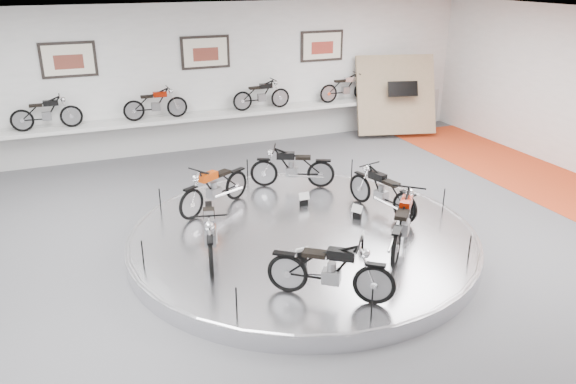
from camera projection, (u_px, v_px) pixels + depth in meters
name	position (u px, v px, depth m)	size (l,w,h in m)	color
floor	(309.00, 253.00, 10.24)	(16.00, 16.00, 0.00)	#515154
ceiling	(313.00, 26.00, 8.75)	(16.00, 16.00, 0.00)	white
wall_back	(206.00, 78.00, 15.51)	(16.00, 16.00, 0.00)	white
dado_band	(209.00, 129.00, 16.03)	(15.68, 0.04, 1.10)	#BCBCBA
display_platform	(303.00, 239.00, 10.44)	(6.40, 6.40, 0.30)	silver
platform_rim	(303.00, 233.00, 10.39)	(6.40, 6.40, 0.10)	#B2B2BA
shelf	(211.00, 116.00, 15.62)	(11.00, 0.55, 0.10)	silver
poster_left	(68.00, 60.00, 13.98)	(1.35, 0.06, 0.88)	#F0E7CE
poster_center	(205.00, 52.00, 15.21)	(1.35, 0.06, 0.88)	#F0E7CE
poster_right	(322.00, 46.00, 16.44)	(1.35, 0.06, 0.88)	#F0E7CE
display_panel	(396.00, 95.00, 16.98)	(2.40, 0.12, 2.40)	#987E63
shelf_bike_a	(47.00, 115.00, 13.99)	(1.22, 0.42, 0.73)	black
shelf_bike_b	(156.00, 106.00, 14.94)	(1.22, 0.42, 0.73)	maroon
shelf_bike_c	(262.00, 97.00, 15.99)	(1.22, 0.42, 0.73)	black
shelf_bike_d	(346.00, 89.00, 16.94)	(1.22, 0.42, 0.73)	#B3B2B7
bike_a	(382.00, 190.00, 11.05)	(1.55, 0.55, 0.91)	black
bike_b	(292.00, 167.00, 12.32)	(1.58, 0.56, 0.93)	black
bike_c	(214.00, 187.00, 11.18)	(1.61, 0.57, 0.95)	#C74109
bike_d	(210.00, 232.00, 9.27)	(1.65, 0.58, 0.97)	#B3B2B7
bike_e	(330.00, 269.00, 8.13)	(1.62, 0.57, 0.95)	black
bike_f	(403.00, 222.00, 9.58)	(1.71, 0.60, 1.01)	maroon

